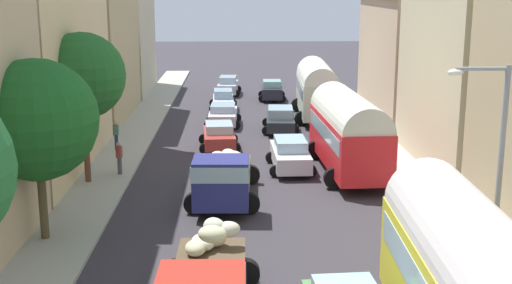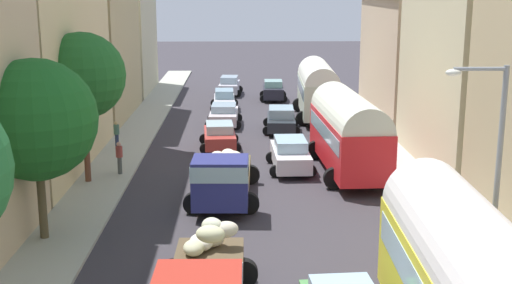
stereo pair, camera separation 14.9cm
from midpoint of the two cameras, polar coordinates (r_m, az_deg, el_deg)
The scene contains 23 objects.
ground_plane at distance 38.87m, azimuth -0.12°, elevation -0.35°, with size 154.00×154.00×0.00m, color #373339.
sidewalk_left at distance 39.37m, azimuth -10.73°, elevation -0.31°, with size 2.50×70.00×0.14m, color #AAAC9B.
sidewalk_right at distance 39.68m, azimuth 10.40°, elevation -0.19°, with size 2.50×70.00×0.14m, color #B0AAA5.
building_left_2 at distance 34.92m, azimuth -18.64°, elevation 8.54°, with size 5.66×13.73×13.30m.
building_left_3 at distance 47.95m, azimuth -13.83°, elevation 8.53°, with size 5.07×11.66×11.08m.
building_left_4 at distance 59.57m, azimuth -11.18°, elevation 8.14°, with size 4.69×10.09×8.33m.
building_right_2 at distance 35.33m, azimuth 18.35°, elevation 7.14°, with size 5.01×11.11×11.55m.
building_right_3 at distance 47.12m, azimuth 13.11°, elevation 7.13°, with size 5.23×12.03×8.81m.
parked_bus_1 at distance 33.17m, azimuth 7.99°, elevation 1.05°, with size 3.57×8.85×3.99m.
parked_bus_2 at distance 46.97m, azimuth 5.36°, elevation 4.66°, with size 3.43×8.52×3.99m.
cargo_truck_1 at distance 28.26m, azimuth -2.71°, elevation -2.98°, with size 3.25×7.23×2.41m.
car_0 at distance 38.18m, azimuth -3.01°, elevation 0.54°, with size 2.46×4.04×1.48m.
car_1 at distance 44.50m, azimuth -2.66°, elevation 2.33°, with size 2.46×4.12×1.45m.
car_2 at distance 50.47m, azimuth -2.63°, elevation 3.62°, with size 2.18×4.00×1.52m.
car_3 at distance 57.50m, azimuth -2.21°, elevation 4.83°, with size 2.32×4.14×1.59m.
car_5 at distance 33.72m, azimuth 3.07°, elevation -1.05°, with size 2.39×4.41×1.61m.
car_6 at distance 42.81m, azimuth 2.25°, elevation 1.94°, with size 2.47×4.41×1.54m.
car_7 at distance 54.68m, azimuth 1.55°, elevation 4.42°, with size 2.28×3.68×1.62m.
pedestrian_0 at distance 38.04m, azimuth -11.67°, elevation 0.64°, with size 0.38×0.38×1.76m.
pedestrian_1 at distance 33.09m, azimuth -11.43°, elevation -1.23°, with size 0.40×0.40×1.73m.
streetlamp_near at distance 19.97m, azimuth 19.56°, elevation -1.91°, with size 1.76×0.28×6.94m.
roadside_tree_1 at distance 24.56m, azimuth -18.07°, elevation 1.80°, with size 4.31×4.31×6.66m.
roadside_tree_2 at distance 31.39m, azimuth -14.45°, elevation 5.48°, with size 3.94×3.94×7.08m.
Camera 2 is at (-0.78, -10.80, 9.01)m, focal length 46.97 mm.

